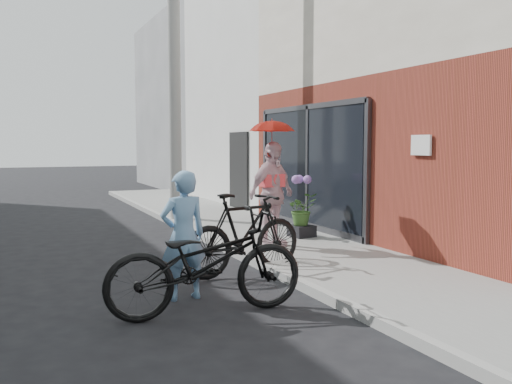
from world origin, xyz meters
TOP-DOWN VIEW (x-y plane):
  - ground at (0.00, 0.00)m, footprint 80.00×80.00m
  - sidewalk at (2.10, 2.00)m, footprint 2.20×24.00m
  - curb at (0.94, 2.00)m, footprint 0.12×24.00m
  - plaster_building at (7.20, 9.00)m, footprint 8.00×6.00m
  - east_building_far at (7.20, 16.00)m, footprint 8.00×8.00m
  - utility_pole at (1.10, 6.00)m, footprint 0.28×0.28m
  - officer at (-0.54, 0.02)m, footprint 0.58×0.40m
  - bike_left at (-0.50, -0.66)m, footprint 2.21×0.90m
  - bike_right at (0.60, 0.86)m, footprint 2.00×0.91m
  - kimono_woman at (1.59, 1.99)m, footprint 1.12×0.82m
  - parasol at (1.59, 1.99)m, footprint 0.71×0.71m
  - planter at (2.52, 2.63)m, footprint 0.45×0.45m
  - potted_plant at (2.52, 2.63)m, footprint 0.55×0.47m

SIDE VIEW (x-z plane):
  - ground at x=0.00m, z-range 0.00..0.00m
  - sidewalk at x=2.10m, z-range 0.00..0.12m
  - curb at x=0.94m, z-range 0.00..0.12m
  - planter at x=2.52m, z-range 0.12..0.33m
  - bike_left at x=-0.50m, z-range 0.00..1.14m
  - bike_right at x=0.60m, z-range 0.00..1.16m
  - potted_plant at x=2.52m, z-range 0.33..0.94m
  - officer at x=-0.54m, z-range 0.00..1.53m
  - kimono_woman at x=1.59m, z-range 0.12..1.88m
  - parasol at x=1.59m, z-range 1.88..2.50m
  - plaster_building at x=7.20m, z-range 0.00..7.00m
  - east_building_far at x=7.20m, z-range 0.00..7.00m
  - utility_pole at x=1.10m, z-range 0.00..7.00m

